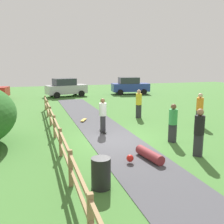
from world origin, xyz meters
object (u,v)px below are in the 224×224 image
object	(u,v)px
skater_riding	(103,114)
bystander_green	(173,121)
bystander_orange	(200,108)
parked_car_blue	(130,86)
skateboard_loose	(84,120)
skater_fallen	(148,155)
trash_bin	(101,173)
bystander_black	(199,130)
parked_car_silver	(66,88)
bystander_yellow	(139,102)

from	to	relation	value
skater_riding	bystander_green	size ratio (longest dim) A/B	1.00
bystander_orange	parked_car_blue	bearing A→B (deg)	83.29
skateboard_loose	bystander_green	size ratio (longest dim) A/B	0.46
skater_riding	parked_car_blue	world-z (taller)	parked_car_blue
skater_fallen	bystander_green	xyz separation A→B (m)	(2.00, 1.69, 0.77)
trash_bin	bystander_black	world-z (taller)	bystander_black
bystander_black	parked_car_blue	size ratio (longest dim) A/B	0.42
trash_bin	parked_car_blue	bearing A→B (deg)	66.51
skateboard_loose	bystander_green	world-z (taller)	bystander_green
skateboard_loose	parked_car_silver	xyz separation A→B (m)	(0.55, 12.21, 0.87)
skater_fallen	parked_car_silver	distance (m)	19.25
bystander_orange	parked_car_blue	size ratio (longest dim) A/B	0.43
skater_riding	parked_car_blue	distance (m)	16.79
bystander_green	parked_car_silver	xyz separation A→B (m)	(-2.45, 17.54, -0.01)
trash_bin	skater_riding	bearing A→B (deg)	73.99
skateboard_loose	parked_car_blue	world-z (taller)	parked_car_blue
bystander_orange	skateboard_loose	bearing A→B (deg)	152.98
skater_riding	parked_car_silver	size ratio (longest dim) A/B	0.39
skater_fallen	bystander_yellow	xyz separation A→B (m)	(2.63, 6.97, 0.82)
skater_riding	bystander_yellow	bearing A→B (deg)	41.29
trash_bin	bystander_green	size ratio (longest dim) A/B	0.51
skateboard_loose	trash_bin	bearing A→B (deg)	-97.98
skater_riding	bystander_black	distance (m)	5.06
bystander_black	bystander_orange	size ratio (longest dim) A/B	0.99
bystander_black	skater_riding	bearing A→B (deg)	120.41
bystander_yellow	bystander_green	size ratio (longest dim) A/B	1.05
parked_car_silver	parked_car_blue	bearing A→B (deg)	0.15
parked_car_silver	bystander_black	bearing A→B (deg)	-82.81
trash_bin	skater_fallen	xyz separation A→B (m)	(2.19, 1.54, -0.25)
trash_bin	bystander_yellow	world-z (taller)	bystander_yellow
skater_fallen	bystander_yellow	world-z (taller)	bystander_yellow
bystander_yellow	skater_riding	bearing A→B (deg)	-138.71
skateboard_loose	bystander_orange	bearing A→B (deg)	-27.02
bystander_orange	bystander_green	size ratio (longest dim) A/B	1.07
skater_fallen	skateboard_loose	size ratio (longest dim) A/B	1.79
skateboard_loose	bystander_yellow	size ratio (longest dim) A/B	0.44
skater_fallen	bystander_green	distance (m)	2.73
bystander_black	bystander_orange	world-z (taller)	bystander_orange
bystander_black	parked_car_blue	world-z (taller)	parked_car_blue
skateboard_loose	parked_car_silver	distance (m)	12.25
trash_bin	bystander_black	distance (m)	4.44
skater_riding	bystander_orange	size ratio (longest dim) A/B	0.94
bystander_black	skater_fallen	bearing A→B (deg)	174.55
bystander_yellow	parked_car_blue	size ratio (longest dim) A/B	0.42
bystander_green	parked_car_blue	xyz separation A→B (m)	(4.84, 17.56, -0.01)
bystander_orange	skater_fallen	bearing A→B (deg)	-141.99
skateboard_loose	bystander_yellow	world-z (taller)	bystander_yellow
bystander_green	parked_car_blue	bearing A→B (deg)	74.59
trash_bin	bystander_yellow	bearing A→B (deg)	60.44
trash_bin	bystander_yellow	xyz separation A→B (m)	(4.82, 8.50, 0.57)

